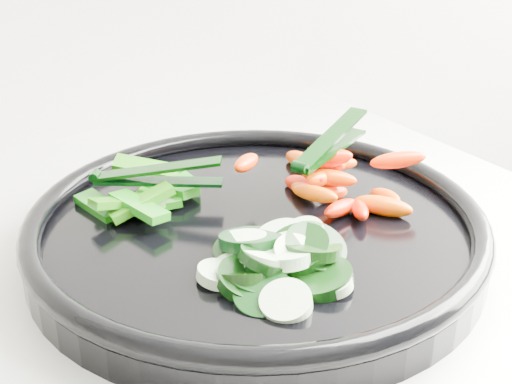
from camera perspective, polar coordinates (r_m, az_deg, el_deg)
veggie_tray at (r=0.58m, az=0.00°, el=-3.07°), size 0.40×0.40×0.04m
cucumber_pile at (r=0.51m, az=1.42°, el=-5.61°), size 0.12×0.13×0.04m
carrot_pile at (r=0.62m, az=6.11°, el=1.07°), size 0.16×0.17×0.05m
pepper_pile at (r=0.62m, az=-8.81°, el=-0.37°), size 0.10×0.13×0.04m
tong_carrot at (r=0.61m, az=5.86°, el=3.77°), size 0.11×0.06×0.02m
tong_pepper at (r=0.61m, az=-8.17°, el=1.34°), size 0.10×0.08×0.02m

